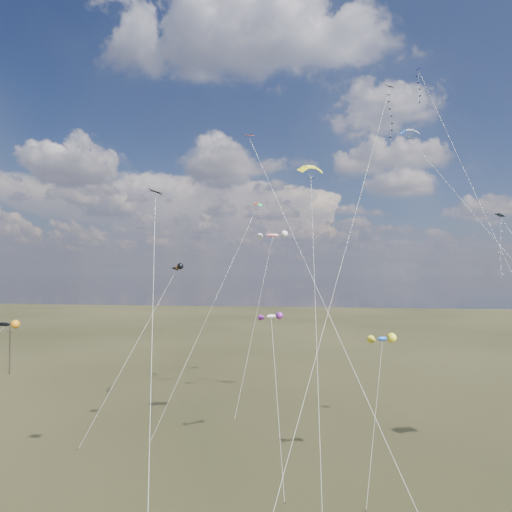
# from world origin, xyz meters

# --- Properties ---
(utility_pole_far) EXTENTS (1.40, 0.20, 8.00)m
(utility_pole_far) POSITION_xyz_m (-46.00, 44.00, 4.09)
(utility_pole_far) COLOR black
(utility_pole_far) RESTS_ON ground
(diamond_black_high) EXTENTS (12.18, 29.22, 37.89)m
(diamond_black_high) POSITION_xyz_m (13.20, 21.29, 32.34)
(diamond_black_high) COLOR black
(diamond_black_high) RESTS_ON ground
(diamond_navy_tall) EXTENTS (8.72, 21.69, 40.39)m
(diamond_navy_tall) POSITION_xyz_m (18.21, 23.12, 34.60)
(diamond_navy_tall) COLOR #0E0A54
(diamond_navy_tall) RESTS_ON ground
(diamond_black_mid) EXTENTS (6.74, 17.90, 23.71)m
(diamond_black_mid) POSITION_xyz_m (-4.43, 1.33, 17.37)
(diamond_black_mid) COLOR black
(diamond_black_mid) RESTS_ON ground
(diamond_navy_right) EXTENTS (8.44, 14.54, 23.26)m
(diamond_navy_right) POSITION_xyz_m (24.62, 20.45, 19.15)
(diamond_navy_right) COLOR #111F4B
(diamond_navy_right) RESTS_ON ground
(diamond_orange_center) EXTENTS (14.06, 19.02, 29.64)m
(diamond_orange_center) POSITION_xyz_m (4.38, 6.30, 20.30)
(diamond_orange_center) COLOR #E54818
(diamond_orange_center) RESTS_ON ground
(parafoil_yellow) EXTENTS (2.78, 20.54, 28.29)m
(parafoil_yellow) POSITION_xyz_m (5.55, 16.97, 27.50)
(parafoil_yellow) COLOR yellow
(parafoil_yellow) RESTS_ON ground
(parafoil_blue_white) EXTENTS (17.25, 23.04, 34.41)m
(parafoil_blue_white) POSITION_xyz_m (16.87, 26.71, 33.57)
(parafoil_blue_white) COLOR blue
(parafoil_blue_white) RESTS_ON ground
(parafoil_tricolor) EXTENTS (9.70, 17.24, 27.24)m
(parafoil_tricolor) POSITION_xyz_m (-2.42, 34.21, 26.49)
(parafoil_tricolor) COLOR #C7CB1C
(parafoil_tricolor) RESTS_ON ground
(novelty_black_orange) EXTENTS (5.82, 8.44, 12.48)m
(novelty_black_orange) POSITION_xyz_m (-25.87, 15.61, 11.99)
(novelty_black_orange) COLOR black
(novelty_black_orange) RESTS_ON ground
(novelty_orange_black) EXTENTS (6.99, 13.94, 18.47)m
(novelty_orange_black) POSITION_xyz_m (-11.37, 27.60, 17.88)
(novelty_orange_black) COLOR #CF5C12
(novelty_orange_black) RESTS_ON ground
(novelty_white_purple) EXTENTS (3.19, 11.21, 13.39)m
(novelty_white_purple) POSITION_xyz_m (1.59, 17.55, 12.95)
(novelty_white_purple) COLOR white
(novelty_white_purple) RESTS_ON ground
(novelty_redwhite_stripe) EXTENTS (5.08, 17.15, 23.66)m
(novelty_redwhite_stripe) POSITION_xyz_m (-0.79, 41.62, 22.95)
(novelty_redwhite_stripe) COLOR red
(novelty_redwhite_stripe) RESTS_ON ground
(novelty_blue_yellow) EXTENTS (3.36, 8.22, 11.95)m
(novelty_blue_yellow) POSITION_xyz_m (11.84, 14.56, 11.42)
(novelty_blue_yellow) COLOR blue
(novelty_blue_yellow) RESTS_ON ground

